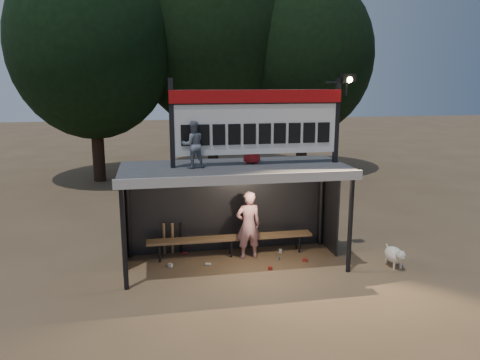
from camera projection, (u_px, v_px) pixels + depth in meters
ground at (235, 264)px, 10.83m from camera, size 80.00×80.00×0.00m
player at (248, 225)px, 11.04m from camera, size 0.63×0.44×1.64m
child_a at (193, 145)px, 9.96m from camera, size 0.55×0.45×1.01m
child_b at (252, 141)px, 10.51m from camera, size 0.56×0.42×1.02m
dugout_shelter at (233, 184)px, 10.68m from camera, size 5.10×2.08×2.32m
scoreboard_assembly at (260, 120)px, 10.22m from camera, size 4.10×0.27×1.99m
bench at (231, 238)px, 11.27m from camera, size 4.00×0.35×0.48m
tree_left at (91, 45)px, 18.55m from camera, size 6.46×6.46×9.27m
tree_mid at (212, 34)px, 20.76m from camera, size 7.22×7.22×10.36m
tree_right at (304, 56)px, 20.72m from camera, size 6.08×6.08×8.72m
dog at (395, 255)px, 10.62m from camera, size 0.36×0.81×0.49m
bats at (172, 238)px, 11.28m from camera, size 0.47×0.33×0.84m
litter at (243, 260)px, 10.98m from camera, size 3.23×1.38×0.08m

